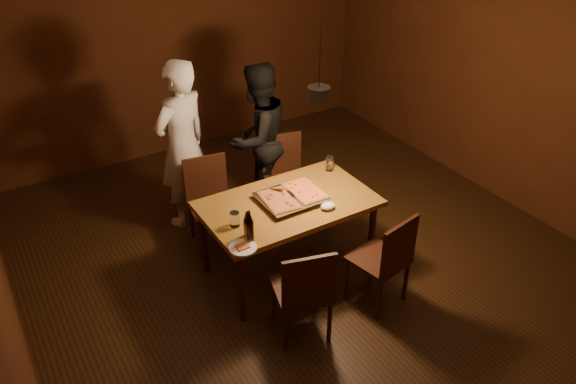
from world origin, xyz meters
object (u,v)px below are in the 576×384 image
chair_far_left (209,194)px  beer_bottle_b (247,224)px  chair_near_left (305,287)px  diner_white (182,145)px  beer_bottle_a (249,226)px  plate_slice (243,248)px  diner_dark (258,138)px  chair_near_right (387,254)px  pizza_tray (291,198)px  pendant_lamp (319,92)px  dining_table (288,209)px  chair_far_right (285,169)px

chair_far_left → beer_bottle_b: bearing=91.9°
chair_near_left → diner_white: 2.09m
beer_bottle_a → plate_slice: 0.17m
diner_dark → plate_slice: bearing=39.4°
plate_slice → diner_white: (0.19, 1.64, 0.12)m
beer_bottle_a → chair_near_right: bearing=-26.1°
pizza_tray → beer_bottle_b: bearing=-156.5°
chair_far_left → chair_near_right: 1.84m
chair_near_right → pendant_lamp: pendant_lamp is taller
beer_bottle_b → pendant_lamp: bearing=11.3°
plate_slice → beer_bottle_a: bearing=33.2°
dining_table → diner_dark: bearing=73.7°
pendant_lamp → chair_far_right: bearing=75.0°
chair_far_right → chair_near_left: bearing=77.1°
beer_bottle_a → plate_slice: (-0.09, -0.06, -0.13)m
diner_white → chair_near_right: bearing=92.3°
pizza_tray → beer_bottle_a: size_ratio=1.99×
plate_slice → pendant_lamp: bearing=18.1°
chair_near_right → diner_white: (-0.92, 2.08, 0.34)m
beer_bottle_b → beer_bottle_a: bearing=-103.8°
chair_far_right → pizza_tray: bearing=75.8°
dining_table → chair_far_right: bearing=60.6°
diner_white → beer_bottle_a: bearing=65.1°
beer_bottle_a → pendant_lamp: (0.77, 0.22, 0.87)m
dining_table → chair_near_right: (0.46, -0.82, -0.14)m
beer_bottle_b → pendant_lamp: (0.75, 0.15, 0.90)m
chair_near_right → chair_far_right: bearing=78.3°
chair_far_right → beer_bottle_a: bearing=62.1°
pendant_lamp → chair_near_left: bearing=-128.7°
pendant_lamp → pizza_tray: bearing=149.1°
chair_near_right → diner_dark: diner_dark is taller
chair_far_right → chair_near_left: same height
dining_table → chair_far_right: 0.97m
pendant_lamp → diner_white: bearing=116.4°
chair_near_left → pizza_tray: size_ratio=0.94×
beer_bottle_a → diner_white: bearing=86.5°
beer_bottle_b → chair_near_right: bearing=-29.7°
chair_far_right → pizza_tray: chair_far_right is taller
dining_table → chair_near_left: bearing=-113.1°
diner_white → pendant_lamp: size_ratio=1.59×
chair_near_left → chair_near_right: size_ratio=1.05×
pizza_tray → diner_white: bearing=110.4°
chair_far_left → chair_near_right: bearing=126.9°
dining_table → chair_far_left: chair_far_left is taller
chair_far_left → diner_dark: size_ratio=0.30×
chair_far_left → chair_far_right: bearing=-168.8°
diner_white → chair_far_left: bearing=75.4°
dining_table → pizza_tray: (0.03, 0.00, 0.10)m
chair_far_right → diner_white: diner_white is taller
chair_far_right → beer_bottle_b: bearing=60.8°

